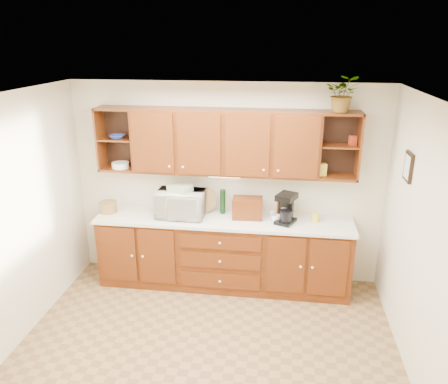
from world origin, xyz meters
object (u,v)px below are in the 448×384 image
(coffee_maker, at_px, (286,208))
(microwave, at_px, (181,204))
(potted_plant, at_px, (343,94))
(bread_box, at_px, (247,208))

(coffee_maker, bearing_deg, microwave, -156.88)
(microwave, bearing_deg, potted_plant, 3.32)
(microwave, height_order, bread_box, microwave)
(bread_box, xyz_separation_m, coffee_maker, (0.48, -0.08, 0.05))
(coffee_maker, bearing_deg, potted_plant, 34.14)
(bread_box, bearing_deg, microwave, -178.25)
(potted_plant, bearing_deg, microwave, -177.21)
(bread_box, relative_size, coffee_maker, 0.99)
(coffee_maker, relative_size, potted_plant, 0.91)
(microwave, xyz_separation_m, bread_box, (0.85, 0.06, -0.04))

